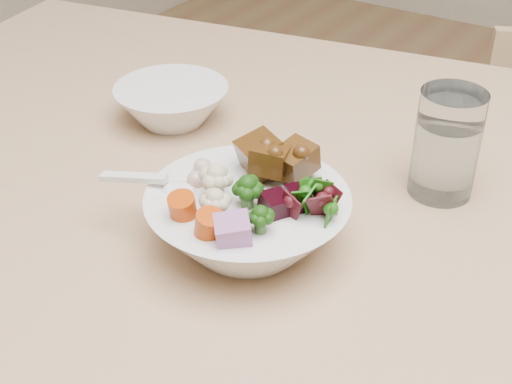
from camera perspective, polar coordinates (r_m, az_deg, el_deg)
dining_table at (r=0.80m, az=16.10°, el=-9.51°), size 1.88×1.28×0.81m
food_bowl at (r=0.70m, az=-0.50°, el=-2.04°), size 0.20×0.20×0.11m
soup_spoon at (r=0.71m, az=-7.12°, el=0.38°), size 0.11×0.05×0.02m
water_glass at (r=0.80m, az=14.95°, el=3.41°), size 0.07×0.07×0.12m
side_bowl at (r=0.94m, az=-6.74°, el=6.98°), size 0.15×0.15×0.05m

